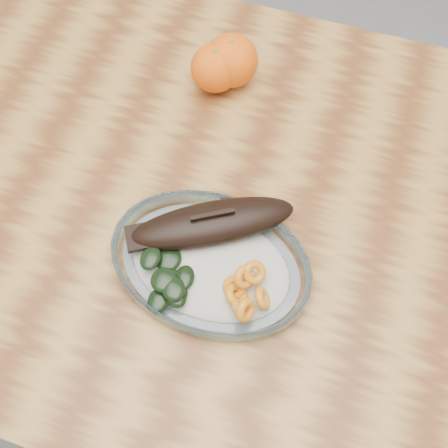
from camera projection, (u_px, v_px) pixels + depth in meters
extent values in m
plane|color=slate|center=(195.00, 328.00, 1.51)|extent=(3.00, 3.00, 0.00)
cube|color=brown|center=(174.00, 191.00, 0.86)|extent=(1.20, 0.80, 0.04)
cylinder|color=brown|center=(32.00, 98.00, 1.41)|extent=(0.06, 0.06, 0.71)
ellipsoid|color=white|center=(211.00, 265.00, 0.77)|extent=(0.53, 0.39, 0.01)
torus|color=#8EC1DC|center=(210.00, 263.00, 0.76)|extent=(0.53, 0.53, 0.03)
ellipsoid|color=silver|center=(210.00, 260.00, 0.76)|extent=(0.47, 0.34, 0.02)
ellipsoid|color=black|center=(213.00, 218.00, 0.76)|extent=(0.23, 0.17, 0.04)
ellipsoid|color=black|center=(213.00, 220.00, 0.76)|extent=(0.20, 0.15, 0.02)
cube|color=black|center=(140.00, 232.00, 0.75)|extent=(0.06, 0.06, 0.01)
cube|color=black|center=(212.00, 212.00, 0.74)|extent=(0.05, 0.04, 0.02)
torus|color=orange|center=(242.00, 306.00, 0.71)|extent=(0.04, 0.04, 0.03)
torus|color=orange|center=(237.00, 291.00, 0.72)|extent=(0.04, 0.04, 0.03)
torus|color=orange|center=(235.00, 283.00, 0.72)|extent=(0.04, 0.04, 0.03)
torus|color=orange|center=(263.00, 294.00, 0.72)|extent=(0.04, 0.04, 0.04)
torus|color=orange|center=(246.00, 306.00, 0.69)|extent=(0.03, 0.04, 0.04)
torus|color=orange|center=(245.00, 273.00, 0.71)|extent=(0.04, 0.04, 0.04)
torus|color=orange|center=(255.00, 268.00, 0.72)|extent=(0.04, 0.04, 0.03)
ellipsoid|color=black|center=(166.00, 274.00, 0.73)|extent=(0.05, 0.05, 0.01)
ellipsoid|color=black|center=(173.00, 292.00, 0.72)|extent=(0.04, 0.04, 0.01)
ellipsoid|color=black|center=(167.00, 254.00, 0.74)|extent=(0.04, 0.04, 0.01)
ellipsoid|color=black|center=(184.00, 273.00, 0.73)|extent=(0.03, 0.04, 0.01)
ellipsoid|color=black|center=(157.00, 296.00, 0.72)|extent=(0.03, 0.04, 0.01)
ellipsoid|color=black|center=(174.00, 289.00, 0.72)|extent=(0.05, 0.05, 0.01)
ellipsoid|color=black|center=(149.00, 253.00, 0.73)|extent=(0.03, 0.04, 0.01)
ellipsoid|color=black|center=(162.00, 275.00, 0.72)|extent=(0.04, 0.04, 0.01)
ellipsoid|color=black|center=(172.00, 284.00, 0.71)|extent=(0.05, 0.05, 0.01)
sphere|color=#FD3F05|center=(231.00, 61.00, 0.89)|extent=(0.09, 0.09, 0.09)
sphere|color=#FD3F05|center=(215.00, 68.00, 0.89)|extent=(0.08, 0.08, 0.08)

